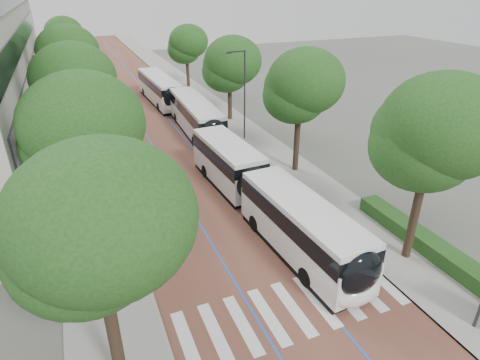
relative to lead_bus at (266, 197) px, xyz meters
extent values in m
plane|color=#51544C|center=(-2.35, -8.31, -1.63)|extent=(160.00, 160.00, 0.00)
cube|color=brown|center=(-2.35, 31.69, -1.62)|extent=(11.00, 140.00, 0.02)
cube|color=gray|center=(-9.85, 31.69, -1.57)|extent=(4.00, 140.00, 0.12)
cube|color=gray|center=(5.15, 31.69, -1.57)|extent=(4.00, 140.00, 0.12)
cube|color=gray|center=(-7.95, 31.69, -1.57)|extent=(0.20, 140.00, 0.14)
cube|color=gray|center=(3.25, 31.69, -1.57)|extent=(0.20, 140.00, 0.14)
cube|color=silver|center=(-7.15, -7.31, -1.60)|extent=(0.55, 3.60, 0.01)
cube|color=silver|center=(-5.90, -7.31, -1.60)|extent=(0.55, 3.60, 0.01)
cube|color=silver|center=(-4.65, -7.31, -1.60)|extent=(0.55, 3.60, 0.01)
cube|color=silver|center=(-3.40, -7.31, -1.60)|extent=(0.55, 3.60, 0.01)
cube|color=silver|center=(-2.15, -7.31, -1.60)|extent=(0.55, 3.60, 0.01)
cube|color=silver|center=(-0.90, -7.31, -1.60)|extent=(0.55, 3.60, 0.01)
cube|color=silver|center=(0.35, -7.31, -1.60)|extent=(0.55, 3.60, 0.01)
cube|color=silver|center=(1.60, -7.31, -1.60)|extent=(0.55, 3.60, 0.01)
cube|color=silver|center=(2.85, -7.31, -1.60)|extent=(0.55, 3.60, 0.01)
cube|color=blue|center=(-3.95, 31.69, -1.60)|extent=(0.12, 126.00, 0.01)
cube|color=blue|center=(-0.75, 31.69, -1.60)|extent=(0.12, 126.00, 0.01)
cube|color=black|center=(-12.80, 19.69, 1.37)|extent=(0.12, 38.00, 1.60)
cube|color=black|center=(-12.80, 19.69, 4.57)|extent=(0.12, 38.00, 1.60)
cube|color=black|center=(-12.80, 19.69, 7.77)|extent=(0.12, 38.00, 1.60)
cube|color=#1C4518|center=(6.75, -8.31, -1.11)|extent=(1.20, 14.00, 0.80)
cylinder|color=#2F2F32|center=(4.45, 13.69, 2.49)|extent=(0.14, 0.14, 8.00)
cube|color=#2F2F32|center=(3.65, 13.69, 6.39)|extent=(1.70, 0.12, 0.12)
cube|color=#2F2F32|center=(2.95, 13.69, 6.31)|extent=(0.50, 0.20, 0.10)
cylinder|color=#2F2F32|center=(-8.45, -0.31, 2.49)|extent=(0.14, 0.14, 8.00)
cylinder|color=black|center=(-9.85, -8.31, 0.75)|extent=(0.44, 0.44, 4.76)
ellipsoid|color=#1A4315|center=(-9.85, -8.31, 5.08)|extent=(5.53, 5.53, 4.70)
cylinder|color=black|center=(-9.85, 0.69, 0.78)|extent=(0.44, 0.44, 4.81)
ellipsoid|color=#1A4315|center=(-9.85, 0.69, 5.15)|extent=(5.84, 5.84, 4.96)
cylinder|color=black|center=(-9.85, 9.69, 0.89)|extent=(0.44, 0.44, 5.04)
ellipsoid|color=#1A4315|center=(-9.85, 9.69, 5.47)|extent=(5.51, 5.51, 4.69)
cylinder|color=black|center=(-9.85, 19.69, 1.01)|extent=(0.44, 0.44, 5.28)
ellipsoid|color=#1A4315|center=(-9.85, 19.69, 5.81)|extent=(5.23, 5.23, 4.45)
cylinder|color=black|center=(-9.85, 31.69, 0.53)|extent=(0.44, 0.44, 4.32)
ellipsoid|color=#1A4315|center=(-9.85, 31.69, 4.46)|extent=(5.37, 5.37, 4.57)
cylinder|color=black|center=(-9.85, 46.69, 0.59)|extent=(0.44, 0.44, 4.43)
ellipsoid|color=#1A4315|center=(-9.85, 46.69, 4.61)|extent=(5.26, 5.26, 4.47)
cylinder|color=black|center=(5.35, -6.31, 0.81)|extent=(0.44, 0.44, 4.87)
ellipsoid|color=#1A4315|center=(5.35, -6.31, 5.23)|extent=(5.82, 5.82, 4.95)
cylinder|color=black|center=(5.35, 5.69, 0.66)|extent=(0.44, 0.44, 4.57)
ellipsoid|color=#1A4315|center=(5.35, 5.69, 4.81)|extent=(5.55, 5.55, 4.72)
cylinder|color=black|center=(5.35, 19.69, 0.36)|extent=(0.44, 0.44, 3.98)
ellipsoid|color=#1A4315|center=(5.35, 19.69, 3.97)|extent=(5.85, 5.85, 4.98)
cylinder|color=black|center=(5.35, 35.69, 0.35)|extent=(0.44, 0.44, 3.96)
ellipsoid|color=#1A4315|center=(5.35, 35.69, 3.95)|extent=(5.22, 5.22, 4.44)
cylinder|color=black|center=(-0.07, 1.30, 0.15)|extent=(2.35, 1.02, 2.30)
cube|color=silver|center=(0.21, -3.82, -0.37)|extent=(3.00, 9.48, 1.82)
cube|color=black|center=(0.21, -3.82, 0.77)|extent=(3.03, 9.30, 0.97)
cube|color=silver|center=(0.21, -3.82, 1.42)|extent=(2.94, 9.29, 0.31)
cube|color=black|center=(0.21, -3.82, -1.45)|extent=(2.93, 9.10, 0.35)
cube|color=silver|center=(-0.30, 5.61, -0.37)|extent=(2.91, 7.86, 1.82)
cube|color=black|center=(-0.30, 5.61, 0.77)|extent=(2.94, 7.71, 0.97)
cube|color=silver|center=(-0.30, 5.61, 1.42)|extent=(2.85, 7.71, 0.31)
cube|color=black|center=(-0.30, 5.61, -1.45)|extent=(2.85, 7.55, 0.35)
ellipsoid|color=black|center=(0.45, -8.35, 0.38)|extent=(2.41, 1.22, 2.28)
ellipsoid|color=silver|center=(0.45, -8.40, -0.76)|extent=(2.40, 1.12, 1.14)
cylinder|color=black|center=(-0.80, -6.16, -1.13)|extent=(0.35, 1.01, 1.00)
cylinder|color=black|center=(1.46, -6.04, -1.13)|extent=(0.35, 1.01, 1.00)
cylinder|color=black|center=(-1.52, 7.22, -1.13)|extent=(0.35, 1.01, 1.00)
cylinder|color=black|center=(0.74, 7.34, -1.13)|extent=(0.35, 1.01, 1.00)
cylinder|color=black|center=(-1.09, -0.81, -1.13)|extent=(0.35, 1.01, 1.00)
cylinder|color=black|center=(1.17, -0.69, -1.13)|extent=(0.35, 1.01, 1.00)
cube|color=silver|center=(0.78, 17.09, -0.37)|extent=(2.94, 12.08, 1.82)
cube|color=black|center=(0.78, 17.09, 0.77)|extent=(2.97, 11.85, 0.97)
cube|color=silver|center=(0.78, 17.09, 1.42)|extent=(2.88, 11.84, 0.31)
cube|color=black|center=(0.78, 17.09, -1.45)|extent=(2.87, 11.60, 0.35)
ellipsoid|color=black|center=(0.57, 11.25, 0.38)|extent=(2.39, 1.19, 2.28)
ellipsoid|color=silver|center=(0.57, 11.20, -0.76)|extent=(2.39, 1.09, 1.14)
cylinder|color=black|center=(-0.48, 13.54, -1.13)|extent=(0.34, 1.01, 1.00)
cylinder|color=black|center=(1.78, 13.45, -1.13)|extent=(0.34, 1.01, 1.00)
cylinder|color=black|center=(-0.20, 20.93, -1.13)|extent=(0.34, 1.01, 1.00)
cylinder|color=black|center=(2.05, 20.85, -1.13)|extent=(0.34, 1.01, 1.00)
cube|color=silver|center=(-0.02, 29.40, -0.37)|extent=(2.97, 12.09, 1.82)
cube|color=black|center=(-0.02, 29.40, 0.77)|extent=(3.01, 11.85, 0.97)
cube|color=silver|center=(-0.02, 29.40, 1.42)|extent=(2.92, 11.85, 0.31)
cube|color=black|center=(-0.02, 29.40, -1.45)|extent=(2.91, 11.61, 0.35)
ellipsoid|color=black|center=(0.21, 23.56, 0.38)|extent=(2.39, 1.19, 2.28)
ellipsoid|color=silver|center=(0.21, 23.51, -0.76)|extent=(2.39, 1.09, 1.14)
cylinder|color=black|center=(-1.01, 25.76, -1.13)|extent=(0.34, 1.01, 1.00)
cylinder|color=black|center=(1.25, 25.85, -1.13)|extent=(0.34, 1.01, 1.00)
cylinder|color=black|center=(-1.30, 33.15, -1.13)|extent=(0.34, 1.01, 1.00)
cylinder|color=black|center=(0.96, 33.24, -1.13)|extent=(0.34, 1.01, 1.00)
camera|label=1|loc=(-9.69, -19.06, 11.77)|focal=30.00mm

